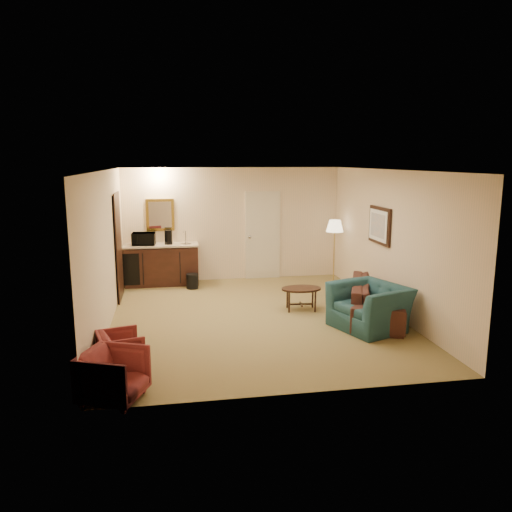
{
  "coord_description": "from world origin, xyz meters",
  "views": [
    {
      "loc": [
        -1.45,
        -8.42,
        2.78
      ],
      "look_at": [
        0.11,
        0.5,
        1.02
      ],
      "focal_mm": 35.0,
      "sensor_mm": 36.0,
      "label": 1
    }
  ],
  "objects_px": {
    "sofa": "(377,293)",
    "floor_lamp": "(334,252)",
    "teal_armchair": "(370,299)",
    "rose_chair_far": "(113,373)",
    "microwave": "(144,237)",
    "wetbar_cabinet": "(162,265)",
    "waste_bin": "(192,281)",
    "coffee_maker": "(168,237)",
    "rose_chair_near": "(121,349)",
    "coffee_table": "(301,299)"
  },
  "relations": [
    {
      "from": "wetbar_cabinet",
      "to": "sofa",
      "type": "relative_size",
      "value": 0.74
    },
    {
      "from": "floor_lamp",
      "to": "coffee_maker",
      "type": "bearing_deg",
      "value": 172.07
    },
    {
      "from": "wetbar_cabinet",
      "to": "sofa",
      "type": "distance_m",
      "value": 4.87
    },
    {
      "from": "rose_chair_far",
      "to": "floor_lamp",
      "type": "distance_m",
      "value": 6.64
    },
    {
      "from": "wetbar_cabinet",
      "to": "coffee_table",
      "type": "relative_size",
      "value": 2.2
    },
    {
      "from": "teal_armchair",
      "to": "coffee_maker",
      "type": "xyz_separation_m",
      "value": [
        -3.26,
        3.61,
        0.58
      ]
    },
    {
      "from": "sofa",
      "to": "rose_chair_near",
      "type": "bearing_deg",
      "value": 131.94
    },
    {
      "from": "sofa",
      "to": "microwave",
      "type": "relative_size",
      "value": 4.48
    },
    {
      "from": "microwave",
      "to": "floor_lamp",
      "type": "bearing_deg",
      "value": -1.96
    },
    {
      "from": "rose_chair_far",
      "to": "waste_bin",
      "type": "relative_size",
      "value": 2.09
    },
    {
      "from": "waste_bin",
      "to": "rose_chair_near",
      "type": "bearing_deg",
      "value": -105.56
    },
    {
      "from": "teal_armchair",
      "to": "coffee_maker",
      "type": "relative_size",
      "value": 3.64
    },
    {
      "from": "coffee_table",
      "to": "waste_bin",
      "type": "xyz_separation_m",
      "value": [
        -1.93,
        1.95,
        -0.05
      ]
    },
    {
      "from": "coffee_maker",
      "to": "teal_armchair",
      "type": "bearing_deg",
      "value": -38.13
    },
    {
      "from": "rose_chair_far",
      "to": "coffee_table",
      "type": "height_order",
      "value": "rose_chair_far"
    },
    {
      "from": "rose_chair_far",
      "to": "microwave",
      "type": "distance_m",
      "value": 5.54
    },
    {
      "from": "coffee_table",
      "to": "coffee_maker",
      "type": "distance_m",
      "value": 3.52
    },
    {
      "from": "rose_chair_near",
      "to": "coffee_table",
      "type": "bearing_deg",
      "value": -69.5
    },
    {
      "from": "teal_armchair",
      "to": "floor_lamp",
      "type": "height_order",
      "value": "floor_lamp"
    },
    {
      "from": "coffee_table",
      "to": "teal_armchair",
      "type": "bearing_deg",
      "value": -54.73
    },
    {
      "from": "teal_armchair",
      "to": "coffee_table",
      "type": "bearing_deg",
      "value": -165.36
    },
    {
      "from": "wetbar_cabinet",
      "to": "rose_chair_far",
      "type": "bearing_deg",
      "value": -95.18
    },
    {
      "from": "waste_bin",
      "to": "microwave",
      "type": "xyz_separation_m",
      "value": [
        -1.02,
        0.45,
        0.93
      ]
    },
    {
      "from": "sofa",
      "to": "rose_chair_far",
      "type": "bearing_deg",
      "value": 141.92
    },
    {
      "from": "teal_armchair",
      "to": "rose_chair_far",
      "type": "xyz_separation_m",
      "value": [
        -3.93,
        -1.9,
        -0.16
      ]
    },
    {
      "from": "waste_bin",
      "to": "coffee_maker",
      "type": "bearing_deg",
      "value": 136.16
    },
    {
      "from": "floor_lamp",
      "to": "waste_bin",
      "type": "distance_m",
      "value": 3.25
    },
    {
      "from": "wetbar_cabinet",
      "to": "waste_bin",
      "type": "relative_size",
      "value": 5.05
    },
    {
      "from": "teal_armchair",
      "to": "wetbar_cabinet",
      "type": "bearing_deg",
      "value": -157.19
    },
    {
      "from": "rose_chair_near",
      "to": "rose_chair_far",
      "type": "height_order",
      "value": "rose_chair_far"
    },
    {
      "from": "floor_lamp",
      "to": "microwave",
      "type": "distance_m",
      "value": 4.27
    },
    {
      "from": "floor_lamp",
      "to": "sofa",
      "type": "bearing_deg",
      "value": -91.13
    },
    {
      "from": "teal_armchair",
      "to": "floor_lamp",
      "type": "xyz_separation_m",
      "value": [
        0.42,
        3.1,
        0.23
      ]
    },
    {
      "from": "rose_chair_near",
      "to": "coffee_table",
      "type": "distance_m",
      "value": 3.78
    },
    {
      "from": "wetbar_cabinet",
      "to": "microwave",
      "type": "height_order",
      "value": "microwave"
    },
    {
      "from": "sofa",
      "to": "floor_lamp",
      "type": "distance_m",
      "value": 2.54
    },
    {
      "from": "wetbar_cabinet",
      "to": "rose_chair_far",
      "type": "height_order",
      "value": "wetbar_cabinet"
    },
    {
      "from": "teal_armchair",
      "to": "coffee_table",
      "type": "height_order",
      "value": "teal_armchair"
    },
    {
      "from": "rose_chair_far",
      "to": "rose_chair_near",
      "type": "bearing_deg",
      "value": 22.4
    },
    {
      "from": "wetbar_cabinet",
      "to": "microwave",
      "type": "distance_m",
      "value": 0.73
    },
    {
      "from": "rose_chair_far",
      "to": "coffee_table",
      "type": "relative_size",
      "value": 0.91
    },
    {
      "from": "wetbar_cabinet",
      "to": "sofa",
      "type": "height_order",
      "value": "wetbar_cabinet"
    },
    {
      "from": "wetbar_cabinet",
      "to": "coffee_maker",
      "type": "bearing_deg",
      "value": -3.31
    },
    {
      "from": "sofa",
      "to": "microwave",
      "type": "xyz_separation_m",
      "value": [
        -4.17,
        3.02,
        0.65
      ]
    },
    {
      "from": "rose_chair_far",
      "to": "sofa",
      "type": "bearing_deg",
      "value": -37.7
    },
    {
      "from": "rose_chair_far",
      "to": "coffee_table",
      "type": "xyz_separation_m",
      "value": [
        3.08,
        3.1,
        -0.13
      ]
    },
    {
      "from": "teal_armchair",
      "to": "rose_chair_near",
      "type": "height_order",
      "value": "teal_armchair"
    },
    {
      "from": "coffee_table",
      "to": "coffee_maker",
      "type": "xyz_separation_m",
      "value": [
        -2.42,
        2.41,
        0.86
      ]
    },
    {
      "from": "sofa",
      "to": "rose_chair_far",
      "type": "relative_size",
      "value": 3.27
    },
    {
      "from": "rose_chair_near",
      "to": "floor_lamp",
      "type": "xyz_separation_m",
      "value": [
        4.35,
        4.08,
        0.44
      ]
    }
  ]
}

